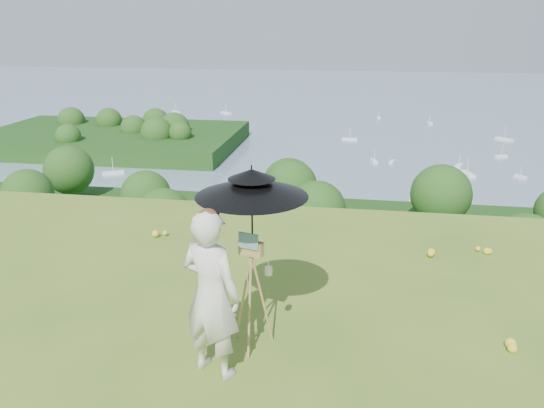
# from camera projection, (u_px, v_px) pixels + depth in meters

# --- Properties ---
(shoreline_tier) EXTENTS (170.00, 28.00, 8.00)m
(shoreline_tier) POSITION_uv_depth(u_px,v_px,m) (334.00, 280.00, 86.11)
(shoreline_tier) COLOR slate
(shoreline_tier) RESTS_ON bay_water
(bay_water) EXTENTS (700.00, 700.00, 0.00)m
(bay_water) POSITION_uv_depth(u_px,v_px,m) (351.00, 111.00, 239.76)
(bay_water) COLOR slate
(bay_water) RESTS_ON ground
(peninsula) EXTENTS (90.00, 60.00, 12.00)m
(peninsula) POSITION_uv_depth(u_px,v_px,m) (111.00, 131.00, 169.71)
(peninsula) COLOR #133D10
(peninsula) RESTS_ON bay_water
(slope_trees) EXTENTS (110.00, 50.00, 6.00)m
(slope_trees) POSITION_uv_depth(u_px,v_px,m) (321.00, 271.00, 41.94)
(slope_trees) COLOR #204414
(slope_trees) RESTS_ON forest_slope
(harbor_town) EXTENTS (110.00, 22.00, 5.00)m
(harbor_town) POSITION_uv_depth(u_px,v_px,m) (336.00, 243.00, 84.01)
(harbor_town) COLOR silver
(harbor_town) RESTS_ON shoreline_tier
(moored_boats) EXTENTS (140.00, 140.00, 0.70)m
(moored_boats) POSITION_uv_depth(u_px,v_px,m) (307.00, 148.00, 167.61)
(moored_boats) COLOR white
(moored_boats) RESTS_ON bay_water
(painter) EXTENTS (0.78, 0.65, 1.83)m
(painter) POSITION_uv_depth(u_px,v_px,m) (211.00, 295.00, 5.37)
(painter) COLOR silver
(painter) RESTS_ON ground
(field_easel) EXTENTS (0.67, 0.67, 1.42)m
(field_easel) POSITION_uv_depth(u_px,v_px,m) (252.00, 291.00, 5.88)
(field_easel) COLOR #9C6A41
(field_easel) RESTS_ON ground
(sun_umbrella) EXTENTS (1.54, 1.54, 0.97)m
(sun_umbrella) POSITION_uv_depth(u_px,v_px,m) (252.00, 210.00, 5.60)
(sun_umbrella) COLOR black
(sun_umbrella) RESTS_ON field_easel
(painter_cap) EXTENTS (0.27, 0.30, 0.10)m
(painter_cap) POSITION_uv_depth(u_px,v_px,m) (208.00, 215.00, 5.09)
(painter_cap) COLOR #DF7A7F
(painter_cap) RESTS_ON painter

